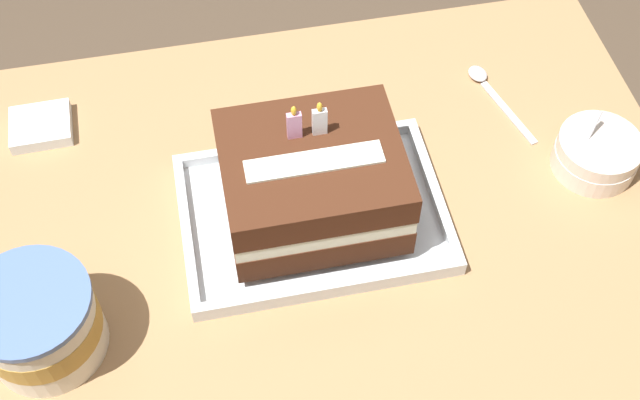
{
  "coord_description": "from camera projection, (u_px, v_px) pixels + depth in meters",
  "views": [
    {
      "loc": [
        -0.13,
        -0.6,
        1.62
      ],
      "look_at": [
        -0.01,
        -0.01,
        0.78
      ],
      "focal_mm": 45.81,
      "sensor_mm": 36.0,
      "label": 1
    }
  ],
  "objects": [
    {
      "name": "bowl_stack",
      "position": [
        596.0,
        153.0,
        1.09
      ],
      "size": [
        0.11,
        0.11,
        0.08
      ],
      "color": "silver",
      "rests_on": "dining_table"
    },
    {
      "name": "napkin_pile",
      "position": [
        41.0,
        126.0,
        1.14
      ],
      "size": [
        0.08,
        0.08,
        0.02
      ],
      "color": "white",
      "rests_on": "dining_table"
    },
    {
      "name": "birthday_cake",
      "position": [
        312.0,
        181.0,
        0.99
      ],
      "size": [
        0.22,
        0.18,
        0.16
      ],
      "color": "#432213",
      "rests_on": "foil_tray"
    },
    {
      "name": "dining_table",
      "position": [
        326.0,
        262.0,
        1.17
      ],
      "size": [
        0.95,
        0.69,
        0.75
      ],
      "color": "#9E754C",
      "rests_on": "ground_plane"
    },
    {
      "name": "serving_spoon_near_tray",
      "position": [
        486.0,
        84.0,
        1.19
      ],
      "size": [
        0.06,
        0.16,
        0.01
      ],
      "color": "silver",
      "rests_on": "dining_table"
    },
    {
      "name": "ice_cream_tub",
      "position": [
        39.0,
        323.0,
        0.91
      ],
      "size": [
        0.14,
        0.14,
        0.11
      ],
      "color": "silver",
      "rests_on": "dining_table"
    },
    {
      "name": "foil_tray",
      "position": [
        313.0,
        215.0,
        1.05
      ],
      "size": [
        0.33,
        0.24,
        0.02
      ],
      "color": "silver",
      "rests_on": "dining_table"
    }
  ]
}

